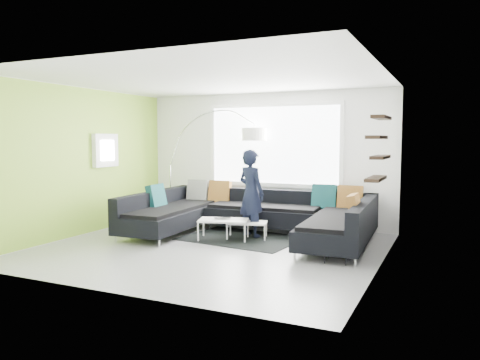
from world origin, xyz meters
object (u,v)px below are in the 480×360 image
at_px(side_table, 337,247).
at_px(laptop, 223,219).
at_px(coffee_table, 235,229).
at_px(sectional_sofa, 250,217).
at_px(person, 251,193).
at_px(arc_lamp, 170,165).

bearing_deg(side_table, laptop, 162.86).
xyz_separation_m(coffee_table, laptop, (-0.19, -0.13, 0.20)).
distance_m(coffee_table, laptop, 0.30).
bearing_deg(side_table, sectional_sofa, 151.93).
height_order(sectional_sofa, coffee_table, sectional_sofa).
distance_m(sectional_sofa, laptop, 0.50).
bearing_deg(person, sectional_sofa, 128.51).
bearing_deg(laptop, coffee_table, -0.09).
xyz_separation_m(sectional_sofa, person, (-0.05, 0.18, 0.41)).
xyz_separation_m(side_table, laptop, (-2.25, 0.69, 0.15)).
xyz_separation_m(arc_lamp, laptop, (2.07, -1.45, -0.85)).
height_order(coffee_table, person, person).
height_order(arc_lamp, side_table, arc_lamp).
height_order(side_table, person, person).
height_order(arc_lamp, person, arc_lamp).
relative_size(sectional_sofa, side_table, 9.35).
relative_size(arc_lamp, side_table, 5.23).
relative_size(coffee_table, arc_lamp, 0.46).
bearing_deg(coffee_table, side_table, -38.92).
xyz_separation_m(coffee_table, side_table, (2.06, -0.82, 0.05)).
bearing_deg(side_table, person, 148.52).
bearing_deg(person, laptop, 75.25).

